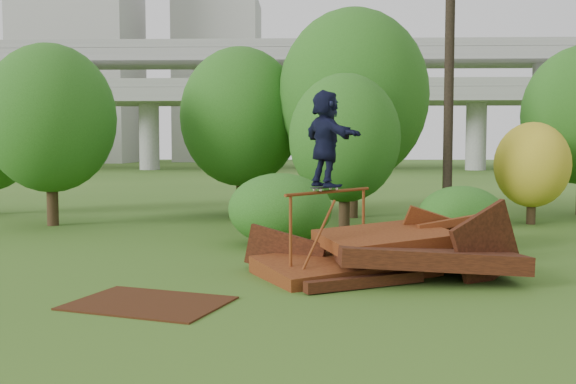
{
  "coord_description": "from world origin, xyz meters",
  "views": [
    {
      "loc": [
        -0.41,
        -10.87,
        2.5
      ],
      "look_at": [
        -0.8,
        2.0,
        1.6
      ],
      "focal_mm": 40.0,
      "sensor_mm": 36.0,
      "label": 1
    }
  ],
  "objects_px": {
    "skater": "(326,138)",
    "utility_pole": "(449,68)",
    "scrap_pile": "(388,256)",
    "flat_plate": "(149,303)"
  },
  "relations": [
    {
      "from": "skater",
      "to": "utility_pole",
      "type": "distance_m",
      "value": 7.82
    },
    {
      "from": "skater",
      "to": "scrap_pile",
      "type": "bearing_deg",
      "value": -129.15
    },
    {
      "from": "scrap_pile",
      "to": "utility_pole",
      "type": "bearing_deg",
      "value": 69.04
    },
    {
      "from": "scrap_pile",
      "to": "utility_pole",
      "type": "relative_size",
      "value": 0.58
    },
    {
      "from": "skater",
      "to": "utility_pole",
      "type": "bearing_deg",
      "value": -59.64
    },
    {
      "from": "skater",
      "to": "utility_pole",
      "type": "height_order",
      "value": "utility_pole"
    },
    {
      "from": "skater",
      "to": "flat_plate",
      "type": "distance_m",
      "value": 4.7
    },
    {
      "from": "skater",
      "to": "utility_pole",
      "type": "relative_size",
      "value": 0.2
    },
    {
      "from": "scrap_pile",
      "to": "skater",
      "type": "xyz_separation_m",
      "value": [
        -1.21,
        0.21,
        2.28
      ]
    },
    {
      "from": "skater",
      "to": "flat_plate",
      "type": "xyz_separation_m",
      "value": [
        -2.89,
        -2.58,
        -2.66
      ]
    }
  ]
}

